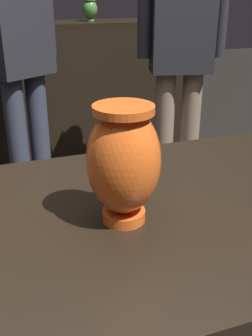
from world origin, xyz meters
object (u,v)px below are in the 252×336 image
object	(u,v)px
shelf_vase_far_right	(160,5)
visitor_near_right	(182,44)
shelf_vase_right	(90,9)
shelf_vase_center	(11,7)
visitor_center_back	(19,45)
vase_centerpiece	(124,161)

from	to	relation	value
shelf_vase_far_right	visitor_near_right	world-z (taller)	visitor_near_right
shelf_vase_right	shelf_vase_center	bearing A→B (deg)	-176.77
shelf_vase_right	visitor_center_back	world-z (taller)	visitor_center_back
visitor_near_right	visitor_center_back	world-z (taller)	visitor_center_back
shelf_vase_center	visitor_center_back	size ratio (longest dim) A/B	0.12
shelf_vase_center	visitor_center_back	world-z (taller)	visitor_center_back
shelf_vase_center	shelf_vase_right	xyz separation A→B (m)	(0.52, 0.03, -0.02)
vase_centerpiece	shelf_vase_far_right	bearing A→B (deg)	64.66
shelf_vase_center	shelf_vase_right	distance (m)	0.52
shelf_vase_center	visitor_near_right	world-z (taller)	visitor_near_right
shelf_vase_far_right	visitor_near_right	size ratio (longest dim) A/B	0.12
vase_centerpiece	visitor_center_back	distance (m)	1.54
shelf_vase_center	shelf_vase_far_right	distance (m)	1.04
visitor_near_right	shelf_vase_far_right	bearing A→B (deg)	-91.08
vase_centerpiece	shelf_vase_right	distance (m)	2.30
vase_centerpiece	shelf_vase_center	world-z (taller)	shelf_vase_center
shelf_vase_right	visitor_center_back	xyz separation A→B (m)	(-0.55, -0.69, -0.13)
shelf_vase_center	vase_centerpiece	bearing A→B (deg)	-90.46
shelf_vase_far_right	shelf_vase_center	bearing A→B (deg)	-178.26
shelf_vase_far_right	visitor_center_back	size ratio (longest dim) A/B	0.12
vase_centerpiece	visitor_center_back	bearing A→B (deg)	90.65
shelf_vase_center	shelf_vase_right	size ratio (longest dim) A/B	1.34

